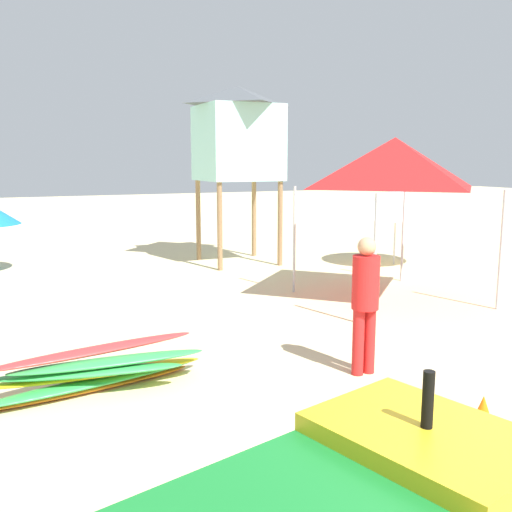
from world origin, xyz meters
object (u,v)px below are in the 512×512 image
object	(u,v)px
beach_umbrella_mid	(396,202)
lifeguard_near_right	(365,297)
popup_canopy	(394,163)
traffic_cone_near	(482,429)
lifeguard_tower	(238,134)
surfboard_pile	(95,372)

from	to	relation	value
beach_umbrella_mid	lifeguard_near_right	bearing A→B (deg)	-130.32
popup_canopy	traffic_cone_near	xyz separation A→B (m)	(-2.83, -4.98, -2.20)
lifeguard_near_right	traffic_cone_near	world-z (taller)	lifeguard_near_right
lifeguard_near_right	popup_canopy	world-z (taller)	popup_canopy
traffic_cone_near	popup_canopy	bearing A→B (deg)	60.41
popup_canopy	lifeguard_tower	size ratio (longest dim) A/B	0.68
lifeguard_near_right	traffic_cone_near	bearing A→B (deg)	-97.25
surfboard_pile	popup_canopy	world-z (taller)	popup_canopy
surfboard_pile	lifeguard_tower	distance (m)	8.75
lifeguard_near_right	popup_canopy	xyz separation A→B (m)	(2.56, 2.87, 1.54)
lifeguard_tower	popup_canopy	bearing A→B (deg)	-77.61
lifeguard_near_right	beach_umbrella_mid	size ratio (longest dim) A/B	0.76
lifeguard_tower	traffic_cone_near	size ratio (longest dim) A/B	7.21
beach_umbrella_mid	traffic_cone_near	world-z (taller)	beach_umbrella_mid
lifeguard_tower	traffic_cone_near	bearing A→B (deg)	-100.38
lifeguard_near_right	beach_umbrella_mid	bearing A→B (deg)	49.68
lifeguard_tower	beach_umbrella_mid	size ratio (longest dim) A/B	1.97
surfboard_pile	lifeguard_near_right	bearing A→B (deg)	-14.14
surfboard_pile	beach_umbrella_mid	distance (m)	9.51
beach_umbrella_mid	traffic_cone_near	size ratio (longest dim) A/B	3.66
surfboard_pile	popup_canopy	bearing A→B (deg)	20.63
lifeguard_near_right	traffic_cone_near	xyz separation A→B (m)	(-0.27, -2.12, -0.65)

